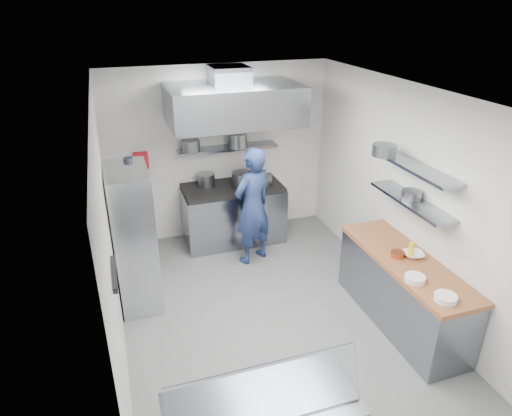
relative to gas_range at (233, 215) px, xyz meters
name	(u,v)px	position (x,y,z in m)	size (l,w,h in m)	color
floor	(271,315)	(-0.10, -2.10, -0.45)	(5.00, 5.00, 0.00)	#5E5E61
ceiling	(274,94)	(-0.10, -2.10, 2.35)	(5.00, 5.00, 0.00)	silver
wall_back	(219,153)	(-0.10, 0.40, 0.95)	(3.60, 0.02, 2.80)	white
wall_front	(399,371)	(-0.10, -4.60, 0.95)	(3.60, 0.02, 2.80)	white
wall_left	(110,241)	(-1.90, -2.10, 0.95)	(5.00, 0.02, 2.80)	white
wall_right	(406,197)	(1.70, -2.10, 0.95)	(5.00, 0.02, 2.80)	white
gas_range	(233,215)	(0.00, 0.00, 0.00)	(1.60, 0.80, 0.90)	gray
cooktop	(233,188)	(0.00, 0.00, 0.48)	(1.57, 0.78, 0.06)	black
stock_pot_left	(206,180)	(-0.39, 0.15, 0.61)	(0.27, 0.27, 0.20)	slate
stock_pot_mid	(243,179)	(0.16, -0.07, 0.63)	(0.36, 0.36, 0.24)	slate
stock_pot_right	(264,180)	(0.50, -0.11, 0.59)	(0.24, 0.24, 0.16)	slate
over_range_shelf	(228,148)	(0.00, 0.24, 1.07)	(1.60, 0.30, 0.04)	gray
shelf_pot_a	(191,146)	(-0.59, 0.19, 1.18)	(0.28, 0.28, 0.18)	slate
shelf_pot_b	(237,140)	(0.14, 0.19, 1.20)	(0.31, 0.31, 0.22)	slate
extractor_hood	(234,104)	(0.00, -0.18, 1.85)	(1.90, 1.15, 0.55)	gray
hood_duct	(229,75)	(0.00, 0.05, 2.23)	(0.55, 0.55, 0.24)	slate
red_firebox	(141,161)	(-1.35, 0.34, 0.97)	(0.22, 0.10, 0.26)	red
chef	(253,206)	(0.11, -0.71, 0.45)	(0.66, 0.43, 1.80)	navy
wire_rack	(134,238)	(-1.63, -1.21, 0.48)	(0.50, 0.90, 1.85)	silver
rack_bin_a	(135,244)	(-1.63, -1.13, 0.35)	(0.15, 0.19, 0.17)	white
rack_bin_b	(128,196)	(-1.63, -0.70, 0.85)	(0.15, 0.19, 0.17)	yellow
rack_jar	(128,165)	(-1.58, -0.90, 1.35)	(0.11, 0.11, 0.18)	black
knife_strip	(114,274)	(-1.88, -3.00, 1.10)	(0.04, 0.55, 0.05)	black
prep_counter_base	(402,293)	(1.38, -2.70, -0.03)	(0.62, 2.00, 0.84)	gray
prep_counter_top	(407,261)	(1.38, -2.70, 0.42)	(0.65, 2.04, 0.06)	brown
plate_stack_a	(446,298)	(1.27, -3.50, 0.48)	(0.23, 0.23, 0.06)	white
plate_stack_b	(415,278)	(1.19, -3.11, 0.48)	(0.22, 0.22, 0.06)	white
copper_pan	(398,254)	(1.30, -2.61, 0.48)	(0.16, 0.16, 0.06)	#BF5736
squeeze_bottle	(411,249)	(1.45, -2.65, 0.54)	(0.06, 0.06, 0.18)	yellow
mixing_bowl	(413,255)	(1.48, -2.67, 0.48)	(0.23, 0.23, 0.06)	white
wall_shelf_lower	(411,201)	(1.54, -2.40, 1.05)	(0.30, 1.30, 0.04)	gray
wall_shelf_upper	(416,168)	(1.54, -2.40, 1.47)	(0.30, 1.30, 0.04)	gray
shelf_pot_c	(412,195)	(1.56, -2.37, 1.12)	(0.24, 0.24, 0.10)	slate
shelf_pot_d	(384,150)	(1.39, -1.96, 1.56)	(0.29, 0.29, 0.14)	slate
display_glass	(267,394)	(-0.91, -4.22, 0.62)	(1.47, 0.02, 0.45)	silver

